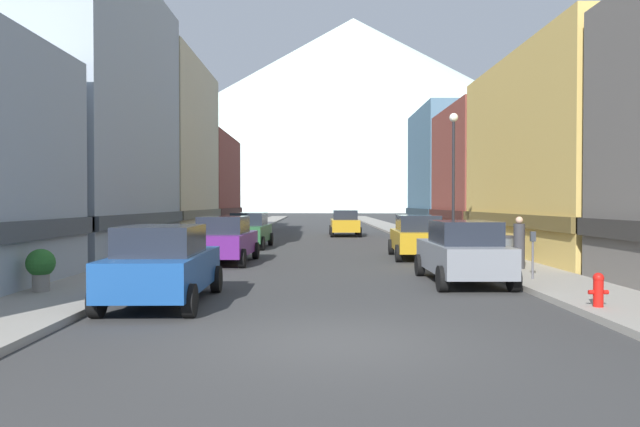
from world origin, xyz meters
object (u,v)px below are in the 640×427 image
(car_left_1, at_px, (225,240))
(fire_hydrant_near, at_px, (598,289))
(car_driving_0, at_px, (345,223))
(car_right_0, at_px, (463,252))
(parking_meter_near, at_px, (533,248))
(potted_plant_1, at_px, (41,266))
(streetlamp_right, at_px, (453,162))
(car_right_1, at_px, (417,237))
(car_left_2, at_px, (249,230))
(car_left_0, at_px, (163,264))
(pedestrian_0, at_px, (519,244))
(potted_plant_0, at_px, (154,245))
(trash_bin_right, at_px, (506,249))

(car_left_1, relative_size, fire_hydrant_near, 6.35)
(car_driving_0, xyz_separation_m, fire_hydrant_near, (3.85, -28.32, -0.37))
(car_right_0, relative_size, parking_meter_near, 3.31)
(potted_plant_1, height_order, streetlamp_right, streetlamp_right)
(car_right_1, relative_size, car_driving_0, 1.02)
(fire_hydrant_near, distance_m, streetlamp_right, 12.83)
(car_left_1, height_order, car_left_2, same)
(car_left_0, relative_size, pedestrian_0, 2.61)
(car_driving_0, height_order, potted_plant_0, car_driving_0)
(car_left_2, xyz_separation_m, parking_meter_near, (9.55, -13.37, 0.11))
(parking_meter_near, distance_m, pedestrian_0, 2.60)
(car_left_2, height_order, pedestrian_0, pedestrian_0)
(car_right_1, xyz_separation_m, potted_plant_1, (-10.80, -9.89, -0.15))
(car_left_2, bearing_deg, trash_bin_right, -42.12)
(fire_hydrant_near, relative_size, pedestrian_0, 0.42)
(car_left_1, height_order, car_right_0, same)
(car_left_2, bearing_deg, fire_hydrant_near, -62.59)
(car_right_0, distance_m, car_driving_0, 23.85)
(car_left_0, height_order, streetlamp_right, streetlamp_right)
(car_left_0, relative_size, potted_plant_0, 5.27)
(car_left_0, xyz_separation_m, potted_plant_1, (-3.20, 0.93, -0.15))
(fire_hydrant_near, relative_size, potted_plant_0, 0.84)
(car_left_1, xyz_separation_m, car_left_2, (0.01, 7.69, 0.00))
(car_left_0, bearing_deg, potted_plant_0, 106.53)
(car_driving_0, distance_m, fire_hydrant_near, 28.59)
(parking_meter_near, distance_m, trash_bin_right, 4.25)
(car_left_0, bearing_deg, streetlamp_right, 50.53)
(car_right_1, relative_size, trash_bin_right, 4.56)
(potted_plant_1, height_order, pedestrian_0, pedestrian_0)
(fire_hydrant_near, xyz_separation_m, streetlamp_right, (-0.10, 12.36, 3.46))
(parking_meter_near, distance_m, streetlamp_right, 8.44)
(fire_hydrant_near, relative_size, trash_bin_right, 0.72)
(car_driving_0, distance_m, parking_meter_near, 24.22)
(car_driving_0, height_order, potted_plant_1, car_driving_0)
(potted_plant_0, bearing_deg, pedestrian_0, -20.74)
(car_left_2, xyz_separation_m, fire_hydrant_near, (9.25, -17.83, -0.37))
(potted_plant_1, bearing_deg, potted_plant_0, 90.00)
(car_left_2, relative_size, car_driving_0, 1.02)
(car_driving_0, bearing_deg, parking_meter_near, -80.13)
(car_left_2, xyz_separation_m, car_right_0, (7.60, -13.26, 0.00))
(parking_meter_near, height_order, potted_plant_1, parking_meter_near)
(parking_meter_near, xyz_separation_m, streetlamp_right, (-0.40, 7.89, 2.97))
(car_left_0, xyz_separation_m, pedestrian_0, (10.05, 5.77, 0.03))
(car_right_0, relative_size, pedestrian_0, 2.60)
(pedestrian_0, bearing_deg, car_left_0, -150.14)
(car_left_2, distance_m, fire_hydrant_near, 20.09)
(streetlamp_right, bearing_deg, car_right_0, -101.27)
(potted_plant_0, bearing_deg, fire_hydrant_near, -44.03)
(car_left_0, height_order, car_driving_0, same)
(car_left_2, height_order, streetlamp_right, streetlamp_right)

